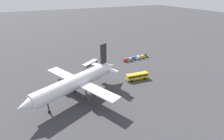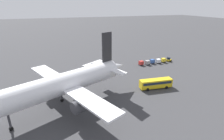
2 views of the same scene
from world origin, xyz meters
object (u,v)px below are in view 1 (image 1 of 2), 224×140
at_px(cargo_cart_blue, 134,58).
at_px(cargo_cart_yellow, 142,56).
at_px(worker_person, 96,58).
at_px(cargo_cart_grey, 130,59).
at_px(shuttle_bus_near, 90,64).
at_px(airplane, 77,82).
at_px(cargo_cart_white, 138,57).
at_px(baggage_tug, 146,56).
at_px(cargo_cart_red, 125,60).
at_px(shuttle_bus_far, 137,76).

bearing_deg(cargo_cart_blue, cargo_cart_yellow, 177.77).
height_order(worker_person, cargo_cart_grey, cargo_cart_grey).
xyz_separation_m(shuttle_bus_near, cargo_cart_blue, (-27.87, 0.66, -0.76)).
bearing_deg(airplane, cargo_cart_white, -175.15).
relative_size(cargo_cart_yellow, cargo_cart_white, 1.00).
distance_m(baggage_tug, cargo_cart_red, 15.49).
relative_size(cargo_cart_grey, cargo_cart_red, 1.00).
bearing_deg(shuttle_bus_near, worker_person, -158.31).
bearing_deg(worker_person, baggage_tug, 161.79).
bearing_deg(baggage_tug, shuttle_bus_near, -17.16).
bearing_deg(baggage_tug, shuttle_bus_far, 29.33).
bearing_deg(cargo_cart_white, cargo_cart_red, -0.52).
bearing_deg(worker_person, cargo_cart_red, 144.57).
height_order(worker_person, cargo_cart_yellow, cargo_cart_yellow).
height_order(shuttle_bus_far, baggage_tug, shuttle_bus_far).
xyz_separation_m(shuttle_bus_far, worker_person, (8.29, -32.62, -1.03)).
distance_m(cargo_cart_yellow, cargo_cart_red, 12.05).
bearing_deg(shuttle_bus_near, cargo_cart_yellow, 146.49).
distance_m(cargo_cart_white, cargo_cart_red, 9.04).
relative_size(cargo_cart_yellow, cargo_cart_red, 1.00).
xyz_separation_m(worker_person, cargo_cart_grey, (-17.88, 10.94, 0.32)).
bearing_deg(cargo_cart_white, worker_person, -24.03).
height_order(cargo_cart_white, cargo_cart_grey, same).
xyz_separation_m(cargo_cart_yellow, cargo_cart_white, (3.01, 0.27, 0.00)).
bearing_deg(cargo_cart_white, shuttle_bus_far, 54.59).
distance_m(baggage_tug, cargo_cart_blue, 9.46).
distance_m(worker_person, cargo_cart_grey, 20.96).
xyz_separation_m(cargo_cart_white, cargo_cart_grey, (6.02, 0.28, 0.00)).
distance_m(shuttle_bus_far, cargo_cart_yellow, 29.01).
relative_size(shuttle_bus_far, cargo_cart_red, 5.01).
bearing_deg(cargo_cart_red, airplane, 33.65).
bearing_deg(shuttle_bus_far, cargo_cart_white, -119.43).
distance_m(cargo_cart_yellow, cargo_cart_white, 3.02).
xyz_separation_m(cargo_cart_blue, cargo_cart_red, (6.02, 0.42, 0.00)).
bearing_deg(airplane, cargo_cart_grey, -171.93).
bearing_deg(cargo_cart_yellow, cargo_cart_grey, 3.47).
xyz_separation_m(worker_person, cargo_cart_white, (-23.90, 10.66, 0.32)).
bearing_deg(cargo_cart_grey, worker_person, -31.46).
bearing_deg(cargo_cart_yellow, airplane, 26.73).
distance_m(airplane, baggage_tug, 57.74).
bearing_deg(cargo_cart_grey, cargo_cart_white, -177.35).
distance_m(cargo_cart_white, cargo_cart_blue, 3.05).
relative_size(cargo_cart_white, cargo_cart_blue, 1.00).
bearing_deg(cargo_cart_red, baggage_tug, -177.80).
xyz_separation_m(shuttle_bus_near, worker_person, (-6.98, -9.50, -1.08)).
xyz_separation_m(shuttle_bus_near, cargo_cart_yellow, (-33.90, 0.89, -0.76)).
distance_m(worker_person, cargo_cart_blue, 23.23).
relative_size(cargo_cart_white, cargo_cart_grey, 1.00).
relative_size(worker_person, cargo_cart_grey, 0.79).
bearing_deg(baggage_tug, worker_person, -34.63).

